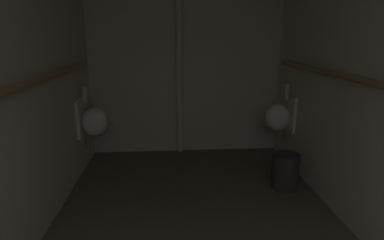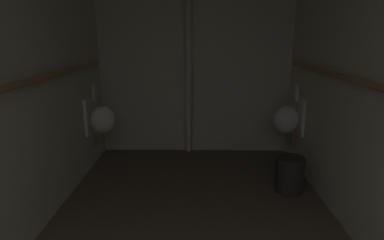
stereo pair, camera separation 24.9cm
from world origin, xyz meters
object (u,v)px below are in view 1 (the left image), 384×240
object	(u,v)px
standpipe_back_wall	(179,63)
urinal_right_mid	(280,117)
waste_bin	(285,171)
urinal_left_mid	(93,121)

from	to	relation	value
standpipe_back_wall	urinal_right_mid	bearing A→B (deg)	-21.24
urinal_right_mid	waste_bin	world-z (taller)	urinal_right_mid
urinal_left_mid	waste_bin	size ratio (longest dim) A/B	2.03
standpipe_back_wall	waste_bin	size ratio (longest dim) A/B	6.50
urinal_right_mid	standpipe_back_wall	xyz separation A→B (m)	(-1.21, 0.47, 0.62)
urinal_left_mid	waste_bin	world-z (taller)	urinal_left_mid
urinal_left_mid	standpipe_back_wall	distance (m)	1.31
urinal_right_mid	standpipe_back_wall	size ratio (longest dim) A/B	0.31
urinal_right_mid	standpipe_back_wall	distance (m)	1.44
urinal_left_mid	standpipe_back_wall	size ratio (longest dim) A/B	0.31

